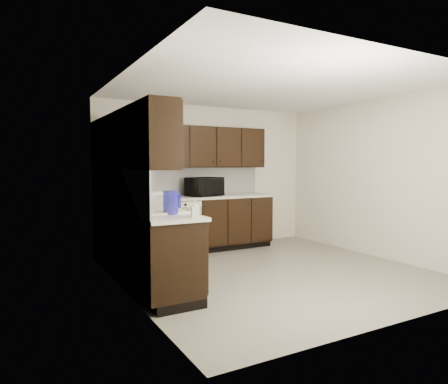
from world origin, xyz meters
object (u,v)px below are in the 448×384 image
Objects in this scene: blue_pitcher at (171,203)px; toaster_oven at (113,192)px; storage_bin at (146,202)px; microwave at (204,187)px; sink at (155,216)px.

toaster_oven is at bearing 105.93° from blue_pitcher.
blue_pitcher is at bearing -78.09° from storage_bin.
storage_bin is (0.02, -1.55, -0.01)m from toaster_oven.
blue_pitcher is (0.11, -0.51, 0.03)m from storage_bin.
microwave is 2.12m from storage_bin.
microwave is 2.45m from blue_pitcher.
storage_bin is (-0.05, 0.17, 0.16)m from sink.
toaster_oven reaches higher than storage_bin.
microwave is at bearing 49.04° from sink.
blue_pitcher is (0.13, -2.06, 0.01)m from toaster_oven.
sink is 0.39m from blue_pitcher.
sink reaches higher than blue_pitcher.
toaster_oven is 1.42× the size of blue_pitcher.
sink is 0.24m from storage_bin.
blue_pitcher is (-1.39, -2.01, -0.03)m from microwave.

